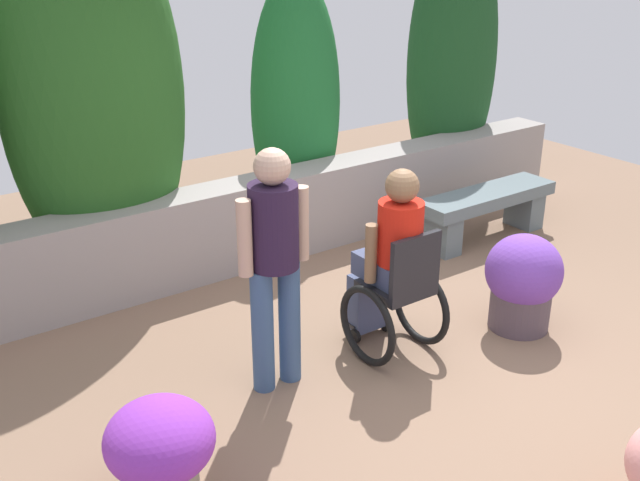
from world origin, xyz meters
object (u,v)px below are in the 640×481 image
person_in_wheelchair (393,269)px  flower_pot_purple_near (523,281)px  stone_bench (486,207)px  person_standing_companion (274,255)px  flower_pot_terracotta_by_wall (160,447)px

person_in_wheelchair → flower_pot_purple_near: size_ratio=1.85×
stone_bench → flower_pot_purple_near: flower_pot_purple_near is taller
person_standing_companion → stone_bench: bearing=12.2°
stone_bench → person_in_wheelchair: person_in_wheelchair is taller
stone_bench → person_standing_companion: size_ratio=0.93×
person_in_wheelchair → flower_pot_purple_near: 1.05m
person_in_wheelchair → flower_pot_terracotta_by_wall: (-1.89, -0.42, -0.32)m
person_in_wheelchair → person_standing_companion: size_ratio=0.85×
person_in_wheelchair → flower_pot_terracotta_by_wall: bearing=-175.1°
flower_pot_purple_near → person_standing_companion: bearing=167.4°
flower_pot_terracotta_by_wall → stone_bench: bearing=20.1°
stone_bench → person_in_wheelchair: bearing=-153.6°
person_in_wheelchair → person_standing_companion: (-0.86, 0.11, 0.28)m
person_standing_companion → flower_pot_terracotta_by_wall: bearing=-158.3°
person_standing_companion → flower_pot_purple_near: size_ratio=2.18×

